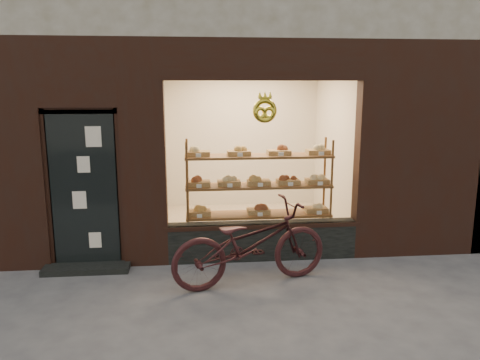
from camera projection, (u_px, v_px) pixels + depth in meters
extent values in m
plane|color=#4A4B4F|center=(249.00, 336.00, 4.72)|extent=(90.00, 90.00, 0.00)
cube|color=black|center=(262.00, 241.00, 6.78)|extent=(2.70, 0.25, 0.55)
cube|color=black|center=(84.00, 190.00, 6.31)|extent=(0.90, 0.04, 2.15)
cube|color=black|center=(87.00, 268.00, 6.37)|extent=(1.15, 0.35, 0.08)
torus|color=yellow|center=(265.00, 111.00, 6.31)|extent=(0.33, 0.07, 0.33)
cube|color=brown|center=(258.00, 245.00, 7.24)|extent=(2.20, 0.45, 0.04)
cube|color=brown|center=(258.00, 214.00, 7.14)|extent=(2.20, 0.45, 0.03)
cube|color=brown|center=(259.00, 186.00, 7.05)|extent=(2.20, 0.45, 0.04)
cube|color=brown|center=(259.00, 156.00, 6.96)|extent=(2.20, 0.45, 0.04)
cylinder|color=brown|center=(187.00, 200.00, 6.79)|extent=(0.04, 0.04, 1.70)
cylinder|color=brown|center=(331.00, 197.00, 7.00)|extent=(0.04, 0.04, 1.70)
cylinder|color=brown|center=(188.00, 194.00, 7.17)|extent=(0.04, 0.04, 1.70)
cylinder|color=brown|center=(324.00, 191.00, 7.38)|extent=(0.04, 0.04, 1.70)
cube|color=brown|center=(199.00, 213.00, 7.04)|extent=(0.34, 0.24, 0.07)
sphere|color=gold|center=(199.00, 207.00, 7.03)|extent=(0.11, 0.11, 0.11)
cube|color=white|center=(200.00, 216.00, 6.86)|extent=(0.07, 0.01, 0.05)
cube|color=brown|center=(258.00, 211.00, 7.13)|extent=(0.34, 0.24, 0.07)
sphere|color=#512514|center=(258.00, 206.00, 7.12)|extent=(0.11, 0.11, 0.11)
cube|color=white|center=(260.00, 214.00, 6.95)|extent=(0.07, 0.01, 0.05)
cube|color=brown|center=(316.00, 210.00, 7.22)|extent=(0.34, 0.24, 0.07)
sphere|color=#CBB878|center=(316.00, 204.00, 7.20)|extent=(0.11, 0.11, 0.11)
cube|color=white|center=(319.00, 213.00, 7.04)|extent=(0.08, 0.01, 0.05)
cube|color=brown|center=(199.00, 183.00, 6.95)|extent=(0.34, 0.24, 0.07)
sphere|color=#512514|center=(199.00, 178.00, 6.94)|extent=(0.11, 0.11, 0.11)
cube|color=white|center=(199.00, 186.00, 6.77)|extent=(0.07, 0.01, 0.06)
cube|color=brown|center=(229.00, 183.00, 7.00)|extent=(0.34, 0.24, 0.07)
sphere|color=#CBB878|center=(229.00, 177.00, 6.98)|extent=(0.11, 0.11, 0.11)
cube|color=white|center=(230.00, 185.00, 6.82)|extent=(0.07, 0.01, 0.06)
cube|color=brown|center=(259.00, 182.00, 7.04)|extent=(0.34, 0.24, 0.07)
sphere|color=gold|center=(259.00, 177.00, 7.03)|extent=(0.11, 0.11, 0.11)
cube|color=white|center=(260.00, 185.00, 6.86)|extent=(0.07, 0.01, 0.06)
cube|color=brown|center=(288.00, 182.00, 7.09)|extent=(0.34, 0.24, 0.07)
sphere|color=#512514|center=(288.00, 176.00, 7.07)|extent=(0.11, 0.11, 0.11)
cube|color=white|center=(291.00, 184.00, 6.91)|extent=(0.07, 0.01, 0.06)
cube|color=brown|center=(317.00, 181.00, 7.13)|extent=(0.34, 0.24, 0.07)
sphere|color=#CBB878|center=(317.00, 176.00, 7.11)|extent=(0.11, 0.11, 0.11)
cube|color=white|center=(320.00, 184.00, 6.95)|extent=(0.08, 0.01, 0.06)
cube|color=brown|center=(198.00, 154.00, 6.86)|extent=(0.34, 0.24, 0.07)
sphere|color=#CBB878|center=(198.00, 148.00, 6.85)|extent=(0.11, 0.11, 0.11)
cube|color=white|center=(198.00, 155.00, 6.68)|extent=(0.07, 0.01, 0.06)
cube|color=brown|center=(239.00, 153.00, 6.92)|extent=(0.34, 0.24, 0.07)
sphere|color=gold|center=(239.00, 147.00, 6.91)|extent=(0.11, 0.11, 0.11)
cube|color=white|center=(240.00, 155.00, 6.74)|extent=(0.08, 0.01, 0.06)
cube|color=brown|center=(279.00, 152.00, 6.98)|extent=(0.34, 0.24, 0.07)
sphere|color=#512514|center=(279.00, 147.00, 6.96)|extent=(0.11, 0.11, 0.11)
cube|color=white|center=(281.00, 154.00, 6.80)|extent=(0.07, 0.01, 0.06)
cube|color=brown|center=(318.00, 152.00, 7.04)|extent=(0.34, 0.24, 0.07)
sphere|color=#CBB878|center=(318.00, 146.00, 7.02)|extent=(0.11, 0.11, 0.11)
cube|color=white|center=(321.00, 154.00, 6.86)|extent=(0.08, 0.01, 0.06)
imported|color=#331516|center=(251.00, 244.00, 5.88)|extent=(2.15, 1.17, 1.07)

